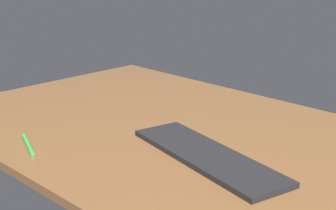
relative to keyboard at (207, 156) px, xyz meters
The scene contains 3 objects.
desk 15.92cm from the keyboard, 148.42° to the left, with size 140.00×84.00×2.00cm, color brown.
keyboard is the anchor object (origin of this frame).
pen 42.77cm from the keyboard, 144.95° to the right, with size 0.97×0.97×13.44cm, color green.
Camera 1 is at (83.26, -90.41, 47.96)cm, focal length 55.48 mm.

